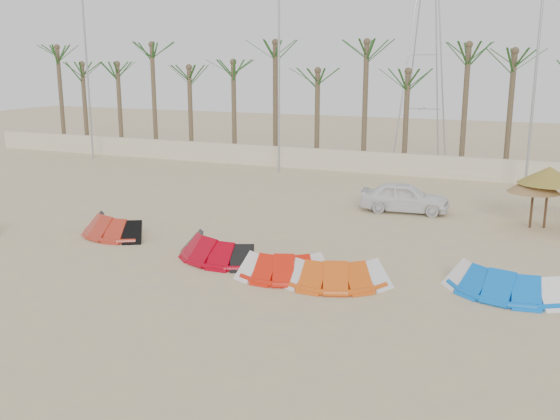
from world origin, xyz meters
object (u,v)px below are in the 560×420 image
at_px(kite_red_right, 288,264).
at_px(car, 405,197).
at_px(kite_red_mid, 219,246).
at_px(kite_blue, 505,279).
at_px(kite_red_left, 116,225).
at_px(parasol_left, 534,184).
at_px(parasol_mid, 549,175).
at_px(kite_orange, 338,270).

height_order(kite_red_right, car, car).
xyz_separation_m(kite_red_mid, car, (4.42, 9.23, 0.25)).
bearing_deg(kite_blue, kite_red_mid, -178.00).
xyz_separation_m(kite_red_left, parasol_left, (14.84, 7.46, 1.40)).
bearing_deg(parasol_mid, kite_red_left, -153.58).
relative_size(parasol_mid, car, 0.65).
height_order(kite_red_right, kite_blue, same).
xyz_separation_m(kite_red_left, kite_red_mid, (5.11, -1.03, 0.00)).
bearing_deg(parasol_left, kite_red_right, -126.20).
distance_m(kite_red_right, kite_orange, 1.63).
xyz_separation_m(kite_blue, car, (-4.82, 8.91, 0.25)).
relative_size(kite_orange, parasol_left, 1.65).
bearing_deg(parasol_left, kite_orange, -119.22).
xyz_separation_m(kite_red_right, kite_orange, (1.63, 0.04, 0.00)).
xyz_separation_m(kite_orange, car, (-0.10, 10.04, 0.25)).
relative_size(kite_orange, parasol_mid, 1.42).
relative_size(kite_red_right, parasol_left, 1.50).
xyz_separation_m(kite_red_right, car, (1.53, 10.08, 0.25)).
distance_m(kite_orange, car, 10.04).
xyz_separation_m(kite_red_left, parasol_mid, (15.36, 7.63, 1.76)).
height_order(kite_orange, parasol_mid, parasol_mid).
height_order(kite_red_left, car, car).
distance_m(kite_red_right, kite_blue, 6.46).
relative_size(kite_red_mid, parasol_left, 1.73).
xyz_separation_m(kite_red_right, parasol_mid, (7.36, 9.51, 1.76)).
distance_m(kite_red_mid, kite_red_right, 3.01).
distance_m(kite_red_left, kite_orange, 9.81).
bearing_deg(kite_red_mid, parasol_left, 41.12).
bearing_deg(parasol_mid, kite_red_mid, -139.80).
height_order(kite_red_mid, parasol_left, parasol_left).
relative_size(kite_blue, car, 0.94).
distance_m(kite_red_mid, parasol_left, 12.98).
bearing_deg(parasol_mid, kite_orange, -121.17).
xyz_separation_m(kite_red_left, kite_orange, (9.64, -1.83, 0.00)).
bearing_deg(kite_red_left, kite_orange, -10.76).
bearing_deg(kite_red_right, kite_orange, 1.47).
xyz_separation_m(kite_blue, parasol_left, (0.48, 8.17, 1.40)).
bearing_deg(parasol_mid, car, 174.41).
distance_m(parasol_mid, car, 6.05).
bearing_deg(kite_orange, car, 90.59).
bearing_deg(kite_orange, parasol_mid, 58.83).
distance_m(kite_red_right, car, 10.20).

